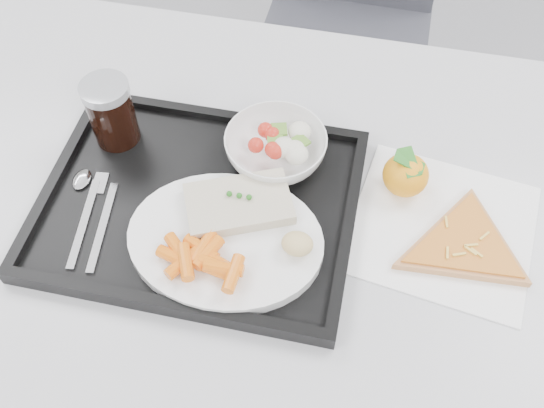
# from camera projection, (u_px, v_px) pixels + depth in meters

# --- Properties ---
(table) EXTENTS (1.20, 0.80, 0.75)m
(table) POSITION_uv_depth(u_px,v_px,m) (245.00, 223.00, 0.95)
(table) COLOR #B1B1B3
(table) RESTS_ON ground
(chair) EXTENTS (0.43, 0.43, 0.93)m
(chair) POSITION_uv_depth(u_px,v_px,m) (349.00, 2.00, 1.51)
(chair) COLOR #35353D
(chair) RESTS_ON ground
(tray) EXTENTS (0.45, 0.35, 0.03)m
(tray) POSITION_uv_depth(u_px,v_px,m) (199.00, 204.00, 0.88)
(tray) COLOR black
(tray) RESTS_ON table
(dinner_plate) EXTENTS (0.27, 0.27, 0.02)m
(dinner_plate) POSITION_uv_depth(u_px,v_px,m) (225.00, 240.00, 0.83)
(dinner_plate) COLOR white
(dinner_plate) RESTS_ON tray
(fish_fillet) EXTENTS (0.17, 0.14, 0.03)m
(fish_fillet) POSITION_uv_depth(u_px,v_px,m) (239.00, 204.00, 0.84)
(fish_fillet) COLOR beige
(fish_fillet) RESTS_ON dinner_plate
(bread_roll) EXTENTS (0.05, 0.05, 0.03)m
(bread_roll) POSITION_uv_depth(u_px,v_px,m) (297.00, 244.00, 0.79)
(bread_roll) COLOR tan
(bread_roll) RESTS_ON dinner_plate
(salad_bowl) EXTENTS (0.15, 0.15, 0.05)m
(salad_bowl) POSITION_uv_depth(u_px,v_px,m) (276.00, 148.00, 0.90)
(salad_bowl) COLOR white
(salad_bowl) RESTS_ON tray
(cola_glass) EXTENTS (0.07, 0.07, 0.11)m
(cola_glass) POSITION_uv_depth(u_px,v_px,m) (111.00, 111.00, 0.90)
(cola_glass) COLOR black
(cola_glass) RESTS_ON tray
(cutlery) EXTENTS (0.09, 0.17, 0.01)m
(cutlery) POSITION_uv_depth(u_px,v_px,m) (90.00, 205.00, 0.87)
(cutlery) COLOR silver
(cutlery) RESTS_ON tray
(napkin) EXTENTS (0.28, 0.27, 0.00)m
(napkin) POSITION_uv_depth(u_px,v_px,m) (442.00, 228.00, 0.86)
(napkin) COLOR white
(napkin) RESTS_ON table
(tangerine) EXTENTS (0.07, 0.07, 0.07)m
(tangerine) POSITION_uv_depth(u_px,v_px,m) (406.00, 175.00, 0.88)
(tangerine) COLOR #FF6803
(tangerine) RESTS_ON napkin
(pizza_slice) EXTENTS (0.30, 0.30, 0.02)m
(pizza_slice) POSITION_uv_depth(u_px,v_px,m) (465.00, 245.00, 0.84)
(pizza_slice) COLOR #D4B866
(pizza_slice) RESTS_ON napkin
(carrot_pile) EXTENTS (0.12, 0.09, 0.03)m
(carrot_pile) POSITION_uv_depth(u_px,v_px,m) (203.00, 260.00, 0.78)
(carrot_pile) COLOR orange
(carrot_pile) RESTS_ON dinner_plate
(salad_contents) EXTENTS (0.09, 0.08, 0.03)m
(salad_contents) POSITION_uv_depth(u_px,v_px,m) (285.00, 144.00, 0.89)
(salad_contents) COLOR red
(salad_contents) RESTS_ON salad_bowl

